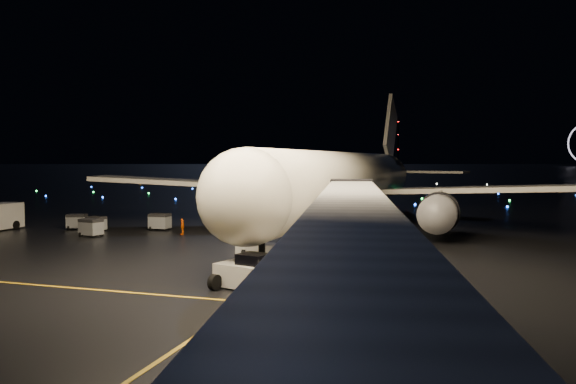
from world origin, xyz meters
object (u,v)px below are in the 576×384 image
at_px(baggage_cart_2, 91,228).
at_px(baggage_cart_3, 77,222).
at_px(crew_c, 182,227).
at_px(baggage_cart_0, 160,222).
at_px(baggage_cart_1, 96,224).
at_px(belt_loader, 267,236).
at_px(pushback_tug, 253,271).
at_px(airliner, 354,150).

xyz_separation_m(baggage_cart_2, baggage_cart_3, (-5.48, 4.79, -0.06)).
relative_size(crew_c, baggage_cart_3, 0.83).
bearing_deg(baggage_cart_0, crew_c, -33.64).
bearing_deg(baggage_cart_3, baggage_cart_0, -4.45).
bearing_deg(baggage_cart_0, baggage_cart_1, -154.66).
bearing_deg(baggage_cart_1, baggage_cart_2, -55.61).
relative_size(baggage_cart_0, baggage_cart_3, 1.08).
bearing_deg(baggage_cart_2, baggage_cart_0, 70.99).
relative_size(baggage_cart_2, baggage_cart_3, 1.06).
height_order(crew_c, baggage_cart_1, crew_c).
bearing_deg(crew_c, baggage_cart_0, -135.05).
distance_m(belt_loader, baggage_cart_3, 29.62).
height_order(belt_loader, baggage_cart_1, belt_loader).
distance_m(baggage_cart_1, baggage_cart_3, 3.47).
xyz_separation_m(crew_c, baggage_cart_1, (-10.66, -0.39, -0.02)).
xyz_separation_m(baggage_cart_0, baggage_cart_1, (-6.30, -3.15, -0.11)).
bearing_deg(pushback_tug, belt_loader, 120.26).
xyz_separation_m(airliner, pushback_tug, (-0.27, -32.52, -8.17)).
relative_size(crew_c, baggage_cart_2, 0.78).
relative_size(airliner, baggage_cart_0, 29.25).
bearing_deg(baggage_cart_2, airliner, 42.82).
xyz_separation_m(airliner, baggage_cart_2, (-25.16, -15.15, -8.34)).
bearing_deg(baggage_cart_3, belt_loader, -39.44).
xyz_separation_m(pushback_tug, baggage_cart_2, (-24.89, 17.37, -0.17)).
height_order(belt_loader, baggage_cart_0, belt_loader).
distance_m(pushback_tug, belt_loader, 11.38).
distance_m(crew_c, baggage_cart_0, 5.16).
height_order(airliner, baggage_cart_0, airliner).
bearing_deg(airliner, baggage_cart_0, -156.29).
xyz_separation_m(belt_loader, crew_c, (-13.43, 10.61, -0.89)).
xyz_separation_m(airliner, baggage_cart_3, (-30.64, -10.36, -8.40)).
bearing_deg(belt_loader, crew_c, 135.34).
height_order(pushback_tug, baggage_cart_2, pushback_tug).
bearing_deg(baggage_cart_1, baggage_cart_3, 168.90).
height_order(pushback_tug, baggage_cart_0, pushback_tug).
height_order(baggage_cart_0, baggage_cart_3, baggage_cart_0).
bearing_deg(airliner, baggage_cart_3, -158.87).
bearing_deg(baggage_cart_3, crew_c, -19.61).
bearing_deg(baggage_cart_1, baggage_cart_0, 31.63).
bearing_deg(belt_loader, baggage_cart_2, 157.39).
distance_m(airliner, baggage_cart_3, 33.41).
bearing_deg(belt_loader, baggage_cart_3, 151.45).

